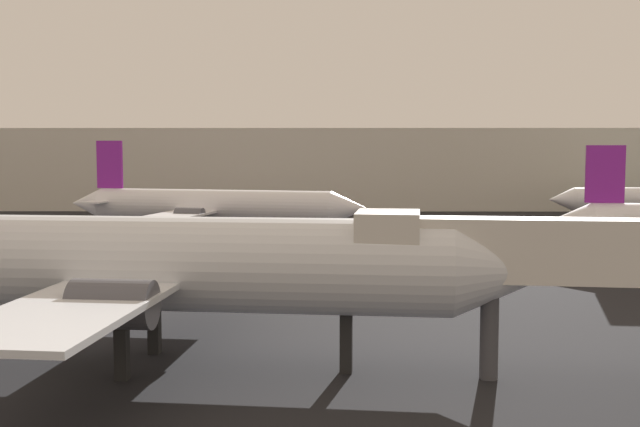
# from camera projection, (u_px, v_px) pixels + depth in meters

# --- Properties ---
(airplane_at_gate) EXTENTS (31.14, 23.60, 12.48)m
(airplane_at_gate) POSITION_uv_depth(u_px,v_px,m) (159.00, 263.00, 30.88)
(airplane_at_gate) COLOR silver
(airplane_at_gate) RESTS_ON ground_plane
(airplane_far_left) EXTENTS (30.08, 24.22, 9.46)m
(airplane_far_left) POSITION_uv_depth(u_px,v_px,m) (210.00, 206.00, 74.51)
(airplane_far_left) COLOR white
(airplane_far_left) RESTS_ON ground_plane
(jet_bridge) EXTENTS (21.43, 4.73, 6.37)m
(jet_bridge) POSITION_uv_depth(u_px,v_px,m) (618.00, 255.00, 28.61)
(jet_bridge) COLOR silver
(jet_bridge) RESTS_ON ground_plane
(terminal_building) EXTENTS (98.21, 23.95, 11.44)m
(terminal_building) POSITION_uv_depth(u_px,v_px,m) (319.00, 168.00, 118.19)
(terminal_building) COLOR beige
(terminal_building) RESTS_ON ground_plane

